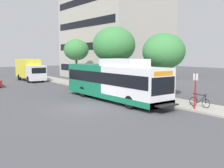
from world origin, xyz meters
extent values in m
plane|color=#4C4C51|center=(0.00, 8.00, 0.00)|extent=(120.00, 120.00, 0.00)
cube|color=#A8A399|center=(7.00, 6.00, 0.07)|extent=(3.00, 56.00, 0.14)
cube|color=white|center=(3.71, -1.76, 1.69)|extent=(2.54, 5.80, 2.73)
cube|color=#14724C|center=(3.71, 4.04, 1.69)|extent=(2.54, 5.80, 2.73)
cube|color=#14724C|center=(3.71, 1.14, 0.54)|extent=(2.57, 11.60, 0.44)
cube|color=black|center=(3.71, 1.14, 2.05)|extent=(2.58, 11.25, 0.96)
cube|color=black|center=(3.71, -4.62, 1.85)|extent=(2.34, 0.10, 1.24)
cube|color=orange|center=(3.71, -4.63, 2.72)|extent=(1.90, 0.08, 0.32)
cube|color=white|center=(3.71, -0.31, 3.35)|extent=(2.16, 4.06, 0.60)
cube|color=black|center=(3.71, -5.01, 0.55)|extent=(1.78, 0.60, 0.10)
cylinder|color=black|center=(2.58, -2.46, 0.50)|extent=(0.30, 1.00, 1.00)
cylinder|color=black|center=(4.84, -2.46, 0.50)|extent=(0.30, 1.00, 1.00)
cylinder|color=black|center=(2.58, 4.33, 0.50)|extent=(0.30, 1.00, 1.00)
cylinder|color=black|center=(4.84, 4.33, 0.50)|extent=(0.30, 1.00, 1.00)
cylinder|color=red|center=(5.83, -5.74, 1.44)|extent=(0.10, 0.10, 2.60)
cube|color=white|center=(5.81, -5.74, 2.44)|extent=(0.04, 0.36, 0.48)
torus|color=black|center=(6.78, -6.00, 0.47)|extent=(0.04, 0.66, 0.66)
torus|color=black|center=(6.78, -4.90, 0.47)|extent=(0.04, 0.66, 0.66)
cylinder|color=black|center=(6.78, -5.65, 0.74)|extent=(0.05, 0.64, 0.64)
cylinder|color=black|center=(6.78, -5.20, 0.74)|extent=(0.05, 0.34, 0.62)
cylinder|color=black|center=(6.78, -5.50, 1.04)|extent=(0.05, 0.90, 0.05)
cylinder|color=black|center=(6.78, -5.13, 0.46)|extent=(0.05, 0.45, 0.08)
cylinder|color=black|center=(6.78, -5.98, 0.81)|extent=(0.05, 0.10, 0.67)
cylinder|color=black|center=(6.78, -5.95, 1.14)|extent=(0.52, 0.03, 0.03)
cube|color=black|center=(6.78, -5.05, 1.08)|extent=(0.12, 0.24, 0.06)
cylinder|color=#4C3823|center=(7.86, -0.86, 1.50)|extent=(0.28, 0.28, 2.72)
ellipsoid|color=#3D8442|center=(7.86, -0.86, 4.28)|extent=(3.79, 3.79, 3.22)
cylinder|color=#4C3823|center=(7.93, 6.58, 1.69)|extent=(0.28, 0.28, 3.11)
ellipsoid|color=#3D8442|center=(7.93, 6.58, 5.04)|extent=(4.77, 4.77, 4.06)
cylinder|color=#4C3823|center=(7.82, 15.04, 1.74)|extent=(0.28, 0.28, 3.19)
ellipsoid|color=#3D8442|center=(7.82, 15.04, 4.62)|extent=(3.42, 3.42, 2.91)
cylinder|color=black|center=(-2.01, 16.48, 0.32)|extent=(0.20, 0.64, 0.64)
cube|color=silver|center=(3.65, 19.22, 1.35)|extent=(2.30, 2.00, 2.10)
cube|color=yellow|center=(3.65, 22.72, 1.90)|extent=(2.30, 5.00, 2.70)
cube|color=black|center=(3.65, 18.25, 1.75)|extent=(2.07, 0.08, 0.80)
cylinder|color=black|center=(2.62, 19.66, 0.46)|extent=(0.26, 0.92, 0.92)
cylinder|color=black|center=(4.68, 19.66, 0.46)|extent=(0.26, 0.92, 0.92)
cylinder|color=black|center=(2.62, 23.80, 0.46)|extent=(0.26, 0.92, 0.92)
cylinder|color=black|center=(4.68, 23.80, 0.46)|extent=(0.26, 0.92, 0.92)
cube|color=black|center=(16.83, 18.62, 1.74)|extent=(11.44, 16.26, 1.10)
cube|color=black|center=(16.83, 18.62, 5.22)|extent=(11.44, 16.26, 1.10)
cube|color=black|center=(16.83, 18.62, 8.69)|extent=(11.44, 16.26, 1.10)
cube|color=black|center=(16.83, 18.62, 12.17)|extent=(11.44, 16.26, 1.10)
camera|label=1|loc=(-9.78, -16.81, 4.05)|focal=41.69mm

